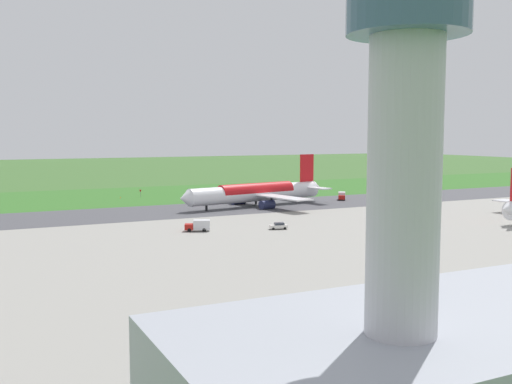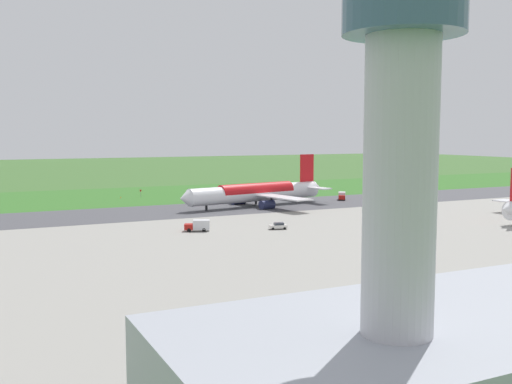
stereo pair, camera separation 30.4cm
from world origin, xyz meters
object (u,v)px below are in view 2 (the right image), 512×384
at_px(service_truck_fuel, 342,196).
at_px(airliner_main, 257,192).
at_px(service_truck_baggage, 198,225).
at_px(traffic_cone_orange, 121,197).
at_px(service_car_followme, 278,226).
at_px(no_stopping_sign, 141,193).

bearing_deg(service_truck_fuel, airliner_main, 5.63).
bearing_deg(service_truck_baggage, airliner_main, -131.87).
distance_m(airliner_main, service_truck_fuel, 34.31).
distance_m(airliner_main, traffic_cone_orange, 53.49).
xyz_separation_m(airliner_main, service_truck_fuel, (-34.02, -3.35, -2.95)).
height_order(airliner_main, service_truck_baggage, airliner_main).
bearing_deg(service_car_followme, airliner_main, -109.61).
bearing_deg(airliner_main, service_car_followme, 70.39).
height_order(service_truck_fuel, traffic_cone_orange, service_truck_fuel).
height_order(airliner_main, service_truck_fuel, airliner_main).
xyz_separation_m(service_truck_fuel, traffic_cone_orange, (66.95, -38.61, -1.13)).
height_order(service_car_followme, no_stopping_sign, no_stopping_sign).
bearing_deg(service_truck_baggage, traffic_cone_orange, -90.19).
bearing_deg(service_truck_baggage, service_car_followme, 162.74).
bearing_deg(no_stopping_sign, airliner_main, 121.17).
bearing_deg(airliner_main, no_stopping_sign, -58.83).
bearing_deg(traffic_cone_orange, service_truck_baggage, 89.81).
height_order(service_truck_baggage, no_stopping_sign, no_stopping_sign).
relative_size(service_truck_baggage, service_car_followme, 1.37).
height_order(service_car_followme, service_truck_fuel, service_truck_fuel).
bearing_deg(service_truck_fuel, service_truck_baggage, 31.00).
bearing_deg(service_truck_baggage, service_truck_fuel, -149.00).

